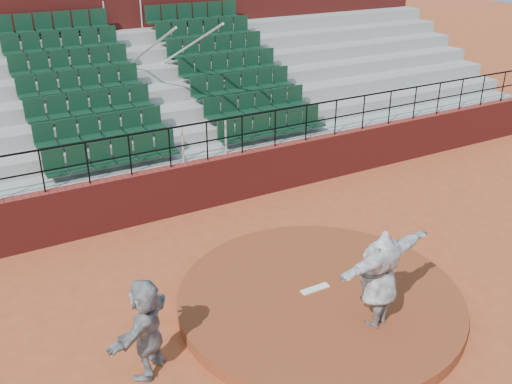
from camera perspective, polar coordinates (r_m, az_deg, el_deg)
ground at (r=11.40m, az=6.31°, el=-11.06°), size 90.00×90.00×0.00m
pitchers_mound at (r=11.32m, az=6.34°, el=-10.55°), size 5.50×5.50×0.25m
pitching_rubber at (r=11.34m, az=5.93°, el=-9.60°), size 0.60×0.15×0.03m
boundary_wall at (r=14.84m, az=-4.75°, el=0.91°), size 24.00×0.30×1.30m
wall_railing at (r=14.34m, az=-4.95°, el=5.95°), size 24.04×0.05×1.03m
seating_deck at (r=17.75m, az=-9.89°, el=7.42°), size 24.00×5.97×4.63m
press_box_facade at (r=20.97m, az=-14.25°, el=15.64°), size 24.00×3.00×7.10m
pitcher at (r=10.13m, az=12.19°, el=-8.43°), size 2.39×1.10×1.88m
fielder at (r=9.51m, az=-10.91°, el=-13.15°), size 1.56×1.45×1.75m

